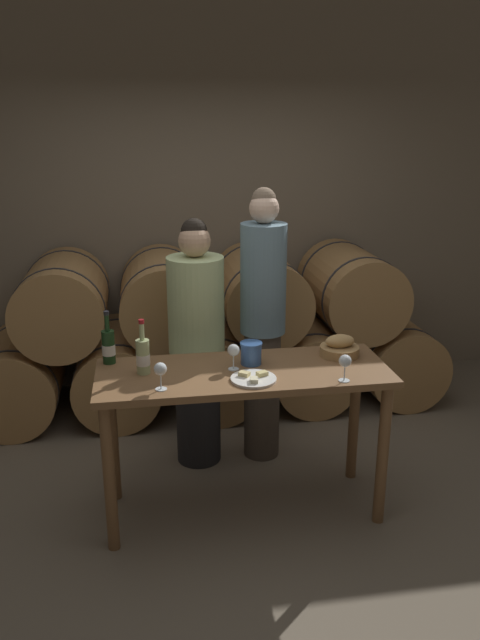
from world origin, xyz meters
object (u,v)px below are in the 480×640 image
person_right (263,324)px  wine_bottle_white (143,356)px  blue_crock (251,352)px  person_left (197,344)px  wine_glass_left (233,351)px  wine_glass_center (345,362)px  tasting_table (243,393)px  cheese_plate (253,378)px  wine_bottle_red (108,346)px  wine_glass_far_left (160,370)px  bread_basket (340,348)px

person_right → wine_bottle_white: person_right is taller
person_right → blue_crock: (-0.17, -0.54, 0.02)m
person_left → wine_glass_left: (0.15, -0.60, 0.17)m
blue_crock → wine_glass_center: 0.54m
tasting_table → person_right: person_right is taller
cheese_plate → wine_glass_center: bearing=-10.4°
person_right → wine_bottle_red: 1.04m
person_right → wine_glass_center: size_ratio=12.34×
person_left → cheese_plate: person_left is taller
tasting_table → person_left: (-0.20, 0.62, 0.07)m
blue_crock → wine_glass_left: size_ratio=0.87×
person_left → wine_glass_center: person_left is taller
person_right → wine_glass_far_left: (-0.69, -0.81, 0.05)m
person_right → wine_bottle_red: bearing=-157.7°
tasting_table → wine_glass_far_left: 0.55m
person_right → cheese_plate: size_ratio=7.42×
wine_glass_left → wine_bottle_red: bearing=162.9°
wine_bottle_red → cheese_plate: (0.76, -0.37, -0.09)m
tasting_table → person_right: bearing=69.6°
tasting_table → wine_bottle_red: bearing=162.9°
blue_crock → tasting_table: bearing=-125.0°
wine_bottle_red → wine_glass_far_left: bearing=-56.5°
wine_glass_left → blue_crock: bearing=30.8°
person_right → wine_glass_center: person_right is taller
bread_basket → wine_glass_far_left: (-1.05, -0.32, 0.06)m
wine_bottle_white → wine_glass_far_left: 0.24m
wine_glass_far_left → wine_glass_center: bearing=-2.7°
person_right → wine_glass_far_left: size_ratio=12.34×
wine_bottle_white → wine_glass_center: bearing=-14.8°
person_right → blue_crock: person_right is taller
wine_bottle_red → bread_basket: size_ratio=1.34×
wine_bottle_white → bread_basket: 1.13m
person_right → wine_glass_far_left: person_right is taller
cheese_plate → wine_glass_far_left: wine_glass_far_left is taller
cheese_plate → wine_glass_center: size_ratio=1.66×
tasting_table → bread_basket: bearing=12.5°
person_left → wine_glass_left: person_left is taller
bread_basket → wine_glass_center: (-0.09, -0.36, 0.06)m
person_right → blue_crock: size_ratio=14.21×
person_left → person_right: (0.43, -0.00, 0.12)m
tasting_table → blue_crock: (0.06, 0.08, 0.21)m
cheese_plate → wine_bottle_red: bearing=153.9°
person_right → wine_bottle_red: (-0.96, -0.39, 0.05)m
wine_glass_far_left → blue_crock: bearing=27.7°
cheese_plate → wine_glass_far_left: bearing=-175.1°
blue_crock → cheese_plate: blue_crock is taller
wine_bottle_white → cheese_plate: (0.57, -0.19, -0.09)m
wine_glass_center → person_right: bearing=107.5°
wine_glass_center → wine_glass_left: bearing=155.7°
person_right → wine_glass_far_left: 1.06m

